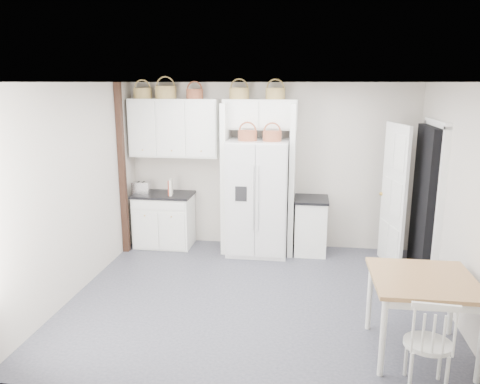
# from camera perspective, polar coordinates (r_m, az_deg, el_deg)

# --- Properties ---
(floor) EXTENTS (4.50, 4.50, 0.00)m
(floor) POSITION_cam_1_polar(r_m,az_deg,el_deg) (5.94, 1.96, -12.73)
(floor) COLOR #32333C
(floor) RESTS_ON ground
(ceiling) EXTENTS (4.50, 4.50, 0.00)m
(ceiling) POSITION_cam_1_polar(r_m,az_deg,el_deg) (5.34, 2.19, 13.25)
(ceiling) COLOR white
(ceiling) RESTS_ON wall_back
(wall_back) EXTENTS (4.50, 0.00, 4.50)m
(wall_back) POSITION_cam_1_polar(r_m,az_deg,el_deg) (7.44, 3.70, 3.17)
(wall_back) COLOR #BDB2A7
(wall_back) RESTS_ON floor
(wall_left) EXTENTS (0.00, 4.00, 4.00)m
(wall_left) POSITION_cam_1_polar(r_m,az_deg,el_deg) (6.14, -19.29, 0.28)
(wall_left) COLOR #BDB2A7
(wall_left) RESTS_ON floor
(wall_right) EXTENTS (0.00, 4.00, 4.00)m
(wall_right) POSITION_cam_1_polar(r_m,az_deg,el_deg) (5.72, 25.09, -1.16)
(wall_right) COLOR #BDB2A7
(wall_right) RESTS_ON floor
(refrigerator) EXTENTS (0.91, 0.73, 1.76)m
(refrigerator) POSITION_cam_1_polar(r_m,az_deg,el_deg) (7.16, 2.21, -0.66)
(refrigerator) COLOR silver
(refrigerator) RESTS_ON floor
(base_cab_left) EXTENTS (0.89, 0.56, 0.83)m
(base_cab_left) POSITION_cam_1_polar(r_m,az_deg,el_deg) (7.67, -9.22, -3.47)
(base_cab_left) COLOR white
(base_cab_left) RESTS_ON floor
(base_cab_right) EXTENTS (0.47, 0.57, 0.83)m
(base_cab_right) POSITION_cam_1_polar(r_m,az_deg,el_deg) (7.34, 8.60, -4.20)
(base_cab_right) COLOR white
(base_cab_right) RESTS_ON floor
(dining_table) EXTENTS (0.97, 0.97, 0.80)m
(dining_table) POSITION_cam_1_polar(r_m,az_deg,el_deg) (4.99, 21.10, -13.91)
(dining_table) COLOR #9E783F
(dining_table) RESTS_ON floor
(windsor_chair) EXTENTS (0.43, 0.40, 0.83)m
(windsor_chair) POSITION_cam_1_polar(r_m,az_deg,el_deg) (4.50, 21.93, -16.80)
(windsor_chair) COLOR white
(windsor_chair) RESTS_ON floor
(counter_left) EXTENTS (0.93, 0.60, 0.04)m
(counter_left) POSITION_cam_1_polar(r_m,az_deg,el_deg) (7.56, -9.34, -0.33)
(counter_left) COLOR black
(counter_left) RESTS_ON base_cab_left
(counter_right) EXTENTS (0.51, 0.61, 0.04)m
(counter_right) POSITION_cam_1_polar(r_m,az_deg,el_deg) (7.22, 8.72, -0.90)
(counter_right) COLOR black
(counter_right) RESTS_ON base_cab_right
(toaster) EXTENTS (0.28, 0.17, 0.19)m
(toaster) POSITION_cam_1_polar(r_m,az_deg,el_deg) (7.61, -11.96, 0.52)
(toaster) COLOR silver
(toaster) RESTS_ON counter_left
(cookbook_red) EXTENTS (0.04, 0.16, 0.24)m
(cookbook_red) POSITION_cam_1_polar(r_m,az_deg,el_deg) (7.42, -8.52, 0.53)
(cookbook_red) COLOR maroon
(cookbook_red) RESTS_ON counter_left
(cookbook_cream) EXTENTS (0.06, 0.18, 0.26)m
(cookbook_cream) POSITION_cam_1_polar(r_m,az_deg,el_deg) (7.41, -8.42, 0.59)
(cookbook_cream) COLOR silver
(cookbook_cream) RESTS_ON counter_left
(basket_upper_a) EXTENTS (0.28, 0.28, 0.16)m
(basket_upper_a) POSITION_cam_1_polar(r_m,az_deg,el_deg) (7.58, -11.79, 11.70)
(basket_upper_a) COLOR olive
(basket_upper_a) RESTS_ON upper_cabinet
(basket_upper_b) EXTENTS (0.33, 0.33, 0.19)m
(basket_upper_b) POSITION_cam_1_polar(r_m,az_deg,el_deg) (7.46, -9.04, 11.91)
(basket_upper_b) COLOR olive
(basket_upper_b) RESTS_ON upper_cabinet
(basket_upper_c) EXTENTS (0.26, 0.26, 0.15)m
(basket_upper_c) POSITION_cam_1_polar(r_m,az_deg,el_deg) (7.34, -5.55, 11.82)
(basket_upper_c) COLOR maroon
(basket_upper_c) RESTS_ON upper_cabinet
(basket_bridge_a) EXTENTS (0.30, 0.30, 0.17)m
(basket_bridge_a) POSITION_cam_1_polar(r_m,az_deg,el_deg) (7.21, -0.10, 11.94)
(basket_bridge_a) COLOR olive
(basket_bridge_a) RESTS_ON bridge_cabinet
(basket_bridge_b) EXTENTS (0.29, 0.29, 0.17)m
(basket_bridge_b) POSITION_cam_1_polar(r_m,az_deg,el_deg) (7.16, 4.33, 11.88)
(basket_bridge_b) COLOR olive
(basket_bridge_b) RESTS_ON bridge_cabinet
(basket_fridge_a) EXTENTS (0.28, 0.28, 0.15)m
(basket_fridge_a) POSITION_cam_1_polar(r_m,az_deg,el_deg) (6.91, 0.92, 6.89)
(basket_fridge_a) COLOR maroon
(basket_fridge_a) RESTS_ON refrigerator
(basket_fridge_b) EXTENTS (0.27, 0.27, 0.15)m
(basket_fridge_b) POSITION_cam_1_polar(r_m,az_deg,el_deg) (6.88, 3.94, 6.82)
(basket_fridge_b) COLOR maroon
(basket_fridge_b) RESTS_ON refrigerator
(upper_cabinet) EXTENTS (1.40, 0.34, 0.90)m
(upper_cabinet) POSITION_cam_1_polar(r_m,az_deg,el_deg) (7.46, -8.00, 7.74)
(upper_cabinet) COLOR white
(upper_cabinet) RESTS_ON wall_back
(bridge_cabinet) EXTENTS (1.12, 0.34, 0.45)m
(bridge_cabinet) POSITION_cam_1_polar(r_m,az_deg,el_deg) (7.19, 2.49, 9.45)
(bridge_cabinet) COLOR white
(bridge_cabinet) RESTS_ON wall_back
(fridge_panel_left) EXTENTS (0.08, 0.60, 2.30)m
(fridge_panel_left) POSITION_cam_1_polar(r_m,az_deg,el_deg) (7.26, -1.70, 1.73)
(fridge_panel_left) COLOR white
(fridge_panel_left) RESTS_ON floor
(fridge_panel_right) EXTENTS (0.08, 0.60, 2.30)m
(fridge_panel_right) POSITION_cam_1_polar(r_m,az_deg,el_deg) (7.16, 6.37, 1.49)
(fridge_panel_right) COLOR white
(fridge_panel_right) RESTS_ON floor
(trim_post) EXTENTS (0.09, 0.09, 2.60)m
(trim_post) POSITION_cam_1_polar(r_m,az_deg,el_deg) (7.32, -14.16, 2.62)
(trim_post) COLOR black
(trim_post) RESTS_ON floor
(doorway_void) EXTENTS (0.18, 0.85, 2.05)m
(doorway_void) POSITION_cam_1_polar(r_m,az_deg,el_deg) (6.70, 21.72, -1.31)
(doorway_void) COLOR black
(doorway_void) RESTS_ON floor
(door_slab) EXTENTS (0.21, 0.79, 2.05)m
(door_slab) POSITION_cam_1_polar(r_m,az_deg,el_deg) (6.94, 18.21, -0.54)
(door_slab) COLOR white
(door_slab) RESTS_ON floor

